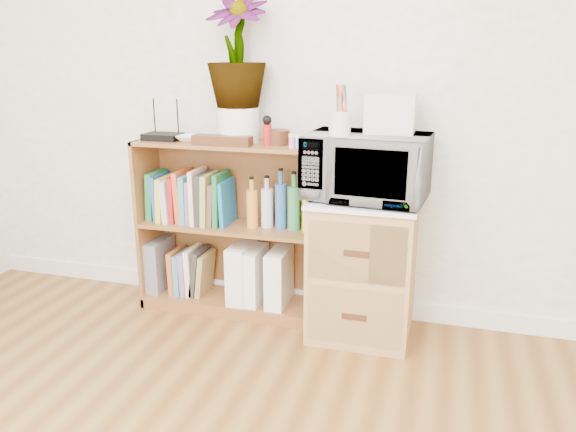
% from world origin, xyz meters
% --- Properties ---
extents(skirting_board, '(4.00, 0.02, 0.10)m').
position_xyz_m(skirting_board, '(0.00, 2.24, 0.05)').
color(skirting_board, white).
rests_on(skirting_board, ground).
extents(bookshelf, '(1.00, 0.30, 0.95)m').
position_xyz_m(bookshelf, '(-0.35, 2.10, 0.47)').
color(bookshelf, brown).
rests_on(bookshelf, ground).
extents(wicker_unit, '(0.50, 0.45, 0.70)m').
position_xyz_m(wicker_unit, '(0.40, 2.02, 0.35)').
color(wicker_unit, '#9E7542').
rests_on(wicker_unit, ground).
extents(microwave, '(0.60, 0.43, 0.32)m').
position_xyz_m(microwave, '(0.40, 2.02, 0.88)').
color(microwave, white).
rests_on(microwave, wicker_unit).
extents(pen_cup, '(0.10, 0.10, 0.11)m').
position_xyz_m(pen_cup, '(0.28, 1.93, 1.09)').
color(pen_cup, silver).
rests_on(pen_cup, microwave).
extents(small_appliance, '(0.23, 0.19, 0.18)m').
position_xyz_m(small_appliance, '(0.50, 2.08, 1.13)').
color(small_appliance, silver).
rests_on(small_appliance, microwave).
extents(router, '(0.20, 0.13, 0.04)m').
position_xyz_m(router, '(-0.71, 2.08, 0.97)').
color(router, black).
rests_on(router, bookshelf).
extents(white_bowl, '(0.13, 0.13, 0.03)m').
position_xyz_m(white_bowl, '(-0.55, 2.07, 0.97)').
color(white_bowl, white).
rests_on(white_bowl, bookshelf).
extents(plant_pot, '(0.21, 0.21, 0.18)m').
position_xyz_m(plant_pot, '(-0.29, 2.12, 1.04)').
color(plant_pot, white).
rests_on(plant_pot, bookshelf).
extents(potted_plant, '(0.31, 0.31, 0.55)m').
position_xyz_m(potted_plant, '(-0.29, 2.12, 1.41)').
color(potted_plant, '#317C38').
rests_on(potted_plant, plant_pot).
extents(trinket_box, '(0.31, 0.08, 0.05)m').
position_xyz_m(trinket_box, '(-0.33, 2.00, 0.97)').
color(trinket_box, '#3D1E10').
rests_on(trinket_box, bookshelf).
extents(kokeshi_doll, '(0.05, 0.05, 0.11)m').
position_xyz_m(kokeshi_doll, '(-0.11, 2.06, 1.00)').
color(kokeshi_doll, '#B31616').
rests_on(kokeshi_doll, bookshelf).
extents(wooden_bowl, '(0.13, 0.13, 0.07)m').
position_xyz_m(wooden_bowl, '(-0.08, 2.11, 0.99)').
color(wooden_bowl, '#391A0F').
rests_on(wooden_bowl, bookshelf).
extents(paint_jars, '(0.11, 0.04, 0.06)m').
position_xyz_m(paint_jars, '(0.06, 2.01, 0.98)').
color(paint_jars, pink).
rests_on(paint_jars, bookshelf).
extents(file_box, '(0.09, 0.24, 0.30)m').
position_xyz_m(file_box, '(-0.80, 2.10, 0.22)').
color(file_box, slate).
rests_on(file_box, bookshelf).
extents(magazine_holder_left, '(0.10, 0.26, 0.32)m').
position_xyz_m(magazine_holder_left, '(-0.28, 2.09, 0.23)').
color(magazine_holder_left, white).
rests_on(magazine_holder_left, bookshelf).
extents(magazine_holder_mid, '(0.10, 0.24, 0.31)m').
position_xyz_m(magazine_holder_mid, '(-0.21, 2.09, 0.22)').
color(magazine_holder_mid, white).
rests_on(magazine_holder_mid, bookshelf).
extents(magazine_holder_right, '(0.10, 0.25, 0.31)m').
position_xyz_m(magazine_holder_right, '(-0.06, 2.09, 0.23)').
color(magazine_holder_right, white).
rests_on(magazine_holder_right, bookshelf).
extents(cookbooks, '(0.47, 0.20, 0.30)m').
position_xyz_m(cookbooks, '(-0.58, 2.10, 0.63)').
color(cookbooks, '#1E713B').
rests_on(cookbooks, bookshelf).
extents(liquor_bottles, '(0.44, 0.07, 0.31)m').
position_xyz_m(liquor_bottles, '(-0.02, 2.10, 0.64)').
color(liquor_bottles, orange).
rests_on(liquor_bottles, bookshelf).
extents(lower_books, '(0.22, 0.19, 0.27)m').
position_xyz_m(lower_books, '(-0.60, 2.10, 0.20)').
color(lower_books, '#BD5C21').
rests_on(lower_books, bookshelf).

